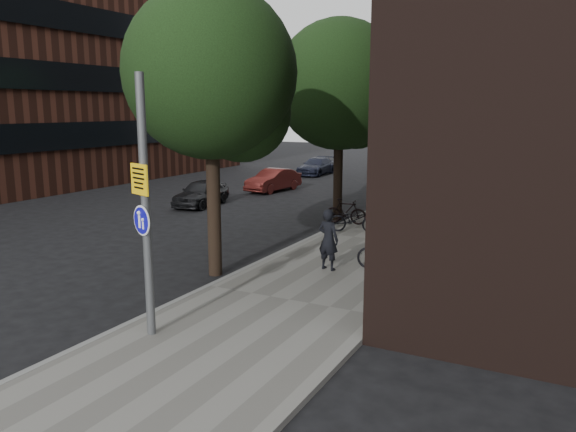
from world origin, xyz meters
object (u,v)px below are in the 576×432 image
Objects in this scene: pedestrian at (328,240)px; parked_car_near at (201,193)px; parked_bike_facade_near at (390,254)px; signpost at (146,207)px.

parked_car_near is at bearing -27.17° from pedestrian.
pedestrian is 0.47× the size of parked_car_near.
parked_bike_facade_near is at bearing -145.76° from pedestrian.
signpost is 15.40m from parked_car_near.
pedestrian is (1.27, 5.62, -1.66)m from signpost.
parked_bike_facade_near is (2.77, 6.29, -2.03)m from signpost.
signpost is 2.80× the size of parked_bike_facade_near.
pedestrian is 1.68m from parked_bike_facade_near.
pedestrian is at bearing -45.29° from parked_car_near.
pedestrian is at bearing 96.69° from signpost.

